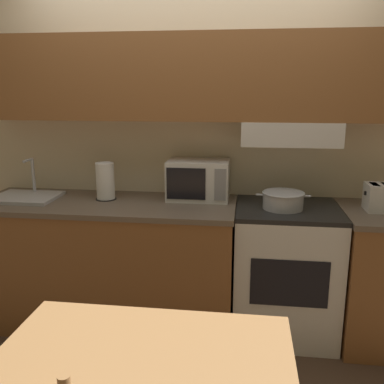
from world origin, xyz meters
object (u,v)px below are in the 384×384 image
stove_range (285,270)px  microwave (198,180)px  sink_basin (26,196)px  cooking_pot (283,200)px  dining_table (143,383)px  paper_towel_roll (105,181)px

stove_range → microwave: 0.88m
stove_range → sink_basin: size_ratio=2.02×
stove_range → cooking_pot: size_ratio=2.57×
dining_table → sink_basin: bearing=129.6°
dining_table → cooking_pot: bearing=67.6°
cooking_pot → dining_table: bearing=-112.4°
microwave → cooking_pot: bearing=-18.0°
cooking_pot → dining_table: size_ratio=0.32×
microwave → dining_table: size_ratio=0.40×
stove_range → cooking_pot: bearing=-136.1°
cooking_pot → paper_towel_roll: bearing=175.9°
cooking_pot → microwave: 0.62m
stove_range → microwave: bearing=166.3°
stove_range → paper_towel_roll: 1.41m
cooking_pot → sink_basin: (-1.82, 0.02, -0.04)m
microwave → paper_towel_roll: 0.67m
microwave → paper_towel_roll: size_ratio=1.64×
dining_table → microwave: bearing=89.5°
paper_towel_roll → dining_table: 1.72m
paper_towel_roll → sink_basin: bearing=-173.4°
sink_basin → paper_towel_roll: 0.59m
dining_table → paper_towel_roll: bearing=112.6°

